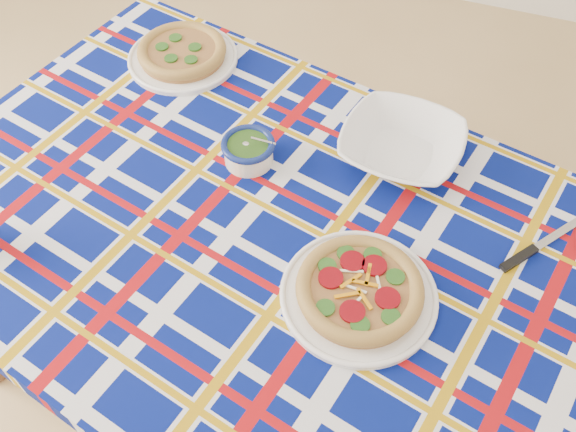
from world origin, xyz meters
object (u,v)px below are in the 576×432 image
(dining_table, at_px, (279,259))
(main_focaccia_plate, at_px, (360,289))
(serving_bowl, at_px, (401,146))
(pesto_bowl, at_px, (248,149))

(dining_table, distance_m, main_focaccia_plate, 0.22)
(main_focaccia_plate, xyz_separation_m, serving_bowl, (-0.01, 0.37, 0.00))
(main_focaccia_plate, bearing_deg, pesto_bowl, 141.34)
(dining_table, xyz_separation_m, main_focaccia_plate, (0.18, -0.08, 0.10))
(dining_table, xyz_separation_m, pesto_bowl, (-0.13, 0.17, 0.11))
(pesto_bowl, xyz_separation_m, serving_bowl, (0.30, 0.12, -0.00))
(main_focaccia_plate, distance_m, serving_bowl, 0.37)
(serving_bowl, bearing_deg, pesto_bowl, -158.09)
(dining_table, distance_m, pesto_bowl, 0.24)
(dining_table, bearing_deg, serving_bowl, 73.43)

